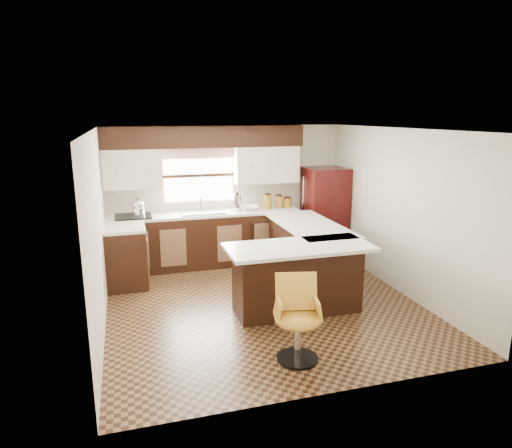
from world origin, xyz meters
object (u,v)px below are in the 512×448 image
object	(u,v)px
peninsula_long	(306,255)
bar_chair	(298,320)
refrigerator	(324,213)
peninsula_return	(297,279)

from	to	relation	value
peninsula_long	bar_chair	xyz separation A→B (m)	(-0.98, -2.16, 0.01)
peninsula_long	refrigerator	world-z (taller)	refrigerator
peninsula_return	refrigerator	size ratio (longest dim) A/B	1.00
peninsula_long	peninsula_return	bearing A→B (deg)	-118.30
peninsula_long	bar_chair	distance (m)	2.37
refrigerator	bar_chair	distance (m)	3.79
peninsula_long	refrigerator	distance (m)	1.46
refrigerator	peninsula_return	bearing A→B (deg)	-122.48
peninsula_long	refrigerator	size ratio (longest dim) A/B	1.18
peninsula_long	peninsula_return	distance (m)	1.11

